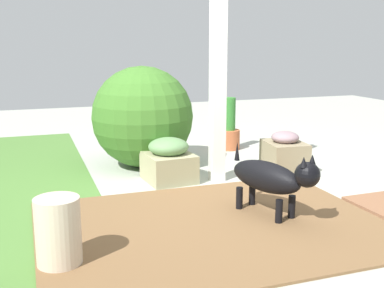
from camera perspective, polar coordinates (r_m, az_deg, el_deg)
The scene contains 9 objects.
ground_plane at distance 4.17m, azimuth 3.46°, elevation -5.75°, with size 12.00×12.00×0.00m, color #AAAEA0.
brick_path at distance 3.41m, azimuth 2.51°, elevation -9.75°, with size 1.80×2.40×0.02m, color brown.
porch_pillar at distance 4.34m, azimuth 3.12°, elevation 9.26°, with size 0.13×0.13×2.12m, color white.
stone_planter_nearest at distance 4.87m, azimuth 11.01°, elevation -1.13°, with size 0.49×0.41×0.41m.
stone_planter_mid at distance 4.44m, azimuth -2.81°, elevation -2.01°, with size 0.50×0.46×0.41m.
round_shrub at distance 4.94m, azimuth -5.93°, elevation 3.25°, with size 1.04×1.04×1.04m, color #3A6C26.
terracotta_pot_tall at distance 5.76m, azimuth 4.50°, elevation 1.55°, with size 0.25×0.25×0.63m.
dog at distance 3.54m, azimuth 9.49°, elevation -3.98°, with size 0.76×0.43×0.53m.
ceramic_urn at distance 2.88m, azimuth -15.71°, elevation -10.15°, with size 0.26×0.26×0.41m, color beige.
Camera 1 is at (-3.65, 1.55, 1.28)m, focal length 44.56 mm.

